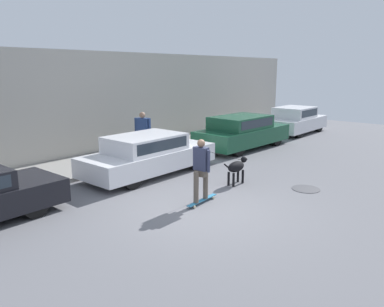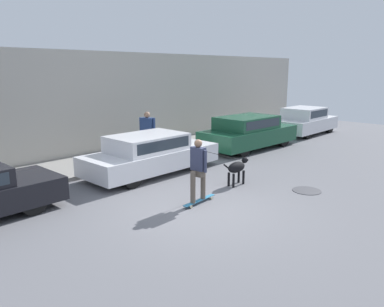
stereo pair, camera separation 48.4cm
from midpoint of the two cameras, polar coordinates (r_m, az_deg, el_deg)
name	(u,v)px [view 1 (the left image)]	position (r m, az deg, el deg)	size (l,w,h in m)	color
ground_plane	(202,209)	(9.07, 0.05, -8.49)	(36.00, 36.00, 0.00)	slate
back_wall	(48,108)	(14.05, -22.04, 6.48)	(32.00, 0.30, 3.96)	#ADA89E
sidewalk_curb	(74,168)	(13.16, -18.51, -2.11)	(30.00, 2.47, 0.13)	gray
parked_car_1	(149,155)	(11.95, -7.77, -0.21)	(4.54, 1.78, 1.29)	black
parked_car_2	(242,132)	(15.94, 6.81, 3.26)	(4.61, 2.02, 1.38)	black
parked_car_3	(295,121)	(20.26, 14.80, 4.88)	(4.01, 1.80, 1.37)	black
dog	(237,167)	(10.88, 5.55, -2.09)	(1.10, 0.32, 0.76)	black
skateboarder	(201,167)	(9.16, -0.07, -2.15)	(2.82, 0.53, 1.64)	beige
pedestrian_with_bag	(143,131)	(14.16, -8.42, 3.35)	(0.42, 0.72, 1.61)	#28282D
manhole_cover	(306,189)	(10.93, 15.75, -5.22)	(0.78, 0.78, 0.01)	#38383D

